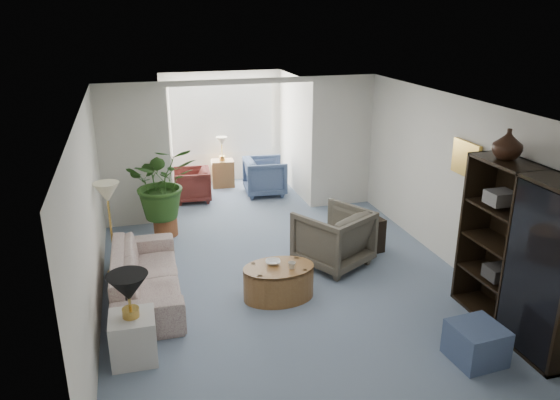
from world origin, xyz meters
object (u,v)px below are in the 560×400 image
object	(u,v)px
framed_picture	(467,159)
sunroom_table	(223,173)
coffee_cup	(292,265)
side_table_dark	(367,235)
cabinet_urn	(508,144)
ottoman	(476,343)
sofa	(146,275)
entertainment_cabinet	(522,255)
plant_pot	(166,226)
end_table	(133,338)
sunroom_chair_maroon	(192,185)
table_lamp	(128,288)
coffee_bowl	(273,262)
coffee_table	(279,282)
wingback_chair	(333,238)
floor_lamp	(107,192)
sunroom_chair_blue	(265,176)

from	to	relation	value
framed_picture	sunroom_table	world-z (taller)	framed_picture
coffee_cup	side_table_dark	xyz separation A→B (m)	(1.60, 1.13, -0.23)
cabinet_urn	ottoman	world-z (taller)	cabinet_urn
sofa	entertainment_cabinet	bearing A→B (deg)	-114.40
coffee_cup	plant_pot	world-z (taller)	coffee_cup
side_table_dark	entertainment_cabinet	size ratio (longest dim) A/B	0.27
end_table	sunroom_chair_maroon	size ratio (longest dim) A/B	0.74
end_table	table_lamp	distance (m)	0.62
coffee_bowl	coffee_cup	distance (m)	0.28
coffee_table	plant_pot	xyz separation A→B (m)	(-1.27, 2.55, -0.07)
side_table_dark	cabinet_urn	xyz separation A→B (m)	(0.71, -2.03, 1.90)
entertainment_cabinet	sunroom_table	distance (m)	6.87
coffee_bowl	wingback_chair	xyz separation A→B (m)	(1.10, 0.63, -0.04)
floor_lamp	coffee_table	bearing A→B (deg)	-31.60
framed_picture	entertainment_cabinet	bearing A→B (deg)	-98.44
table_lamp	entertainment_cabinet	world-z (taller)	entertainment_cabinet
end_table	cabinet_urn	world-z (taller)	cabinet_urn
floor_lamp	coffee_bowl	distance (m)	2.49
entertainment_cabinet	sunroom_chair_blue	size ratio (longest dim) A/B	2.40
framed_picture	entertainment_cabinet	distance (m)	1.72
framed_picture	ottoman	world-z (taller)	framed_picture
sunroom_chair_blue	coffee_bowl	bearing A→B (deg)	171.91
coffee_cup	sunroom_chair_blue	xyz separation A→B (m)	(0.73, 4.28, -0.12)
entertainment_cabinet	sunroom_chair_maroon	size ratio (longest dim) A/B	2.78
sofa	wingback_chair	xyz separation A→B (m)	(2.73, 0.23, 0.12)
table_lamp	ottoman	world-z (taller)	table_lamp
coffee_bowl	table_lamp	bearing A→B (deg)	-152.42
plant_pot	sunroom_chair_blue	size ratio (longest dim) A/B	0.48
table_lamp	ottoman	xyz separation A→B (m)	(3.58, -1.03, -0.67)
framed_picture	floor_lamp	distance (m)	4.96
wingback_chair	sunroom_chair_maroon	distance (m)	3.83
coffee_table	ottoman	world-z (taller)	coffee_table
framed_picture	coffee_cup	world-z (taller)	framed_picture
floor_lamp	framed_picture	bearing A→B (deg)	-14.57
sofa	table_lamp	size ratio (longest dim) A/B	4.95
framed_picture	floor_lamp	xyz separation A→B (m)	(-4.78, 1.24, -0.45)
cabinet_urn	coffee_cup	bearing A→B (deg)	158.62
end_table	plant_pot	distance (m)	3.46
cabinet_urn	sunroom_chair_blue	size ratio (longest dim) A/B	0.43
sofa	end_table	distance (m)	1.37
sunroom_chair_blue	sunroom_chair_maroon	world-z (taller)	sunroom_chair_blue
end_table	entertainment_cabinet	xyz separation A→B (m)	(4.34, -0.65, 0.73)
coffee_cup	wingback_chair	xyz separation A→B (m)	(0.90, 0.83, -0.06)
sunroom_chair_maroon	side_table_dark	bearing A→B (deg)	41.71
ottoman	sunroom_chair_blue	world-z (taller)	sunroom_chair_blue
end_table	wingback_chair	size ratio (longest dim) A/B	0.56
coffee_cup	sunroom_chair_maroon	distance (m)	4.35
wingback_chair	plant_pot	world-z (taller)	wingback_chair
wingback_chair	cabinet_urn	bearing A→B (deg)	99.91
end_table	coffee_table	size ratio (longest dim) A/B	0.56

